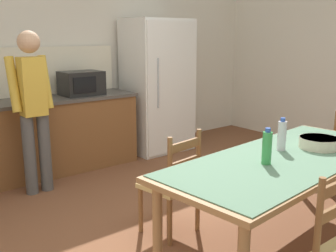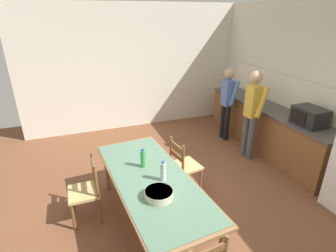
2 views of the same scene
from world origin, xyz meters
name	(u,v)px [view 2 (image 2 of 2)]	position (x,y,z in m)	size (l,w,h in m)	color
ground_plane	(188,202)	(0.00, 0.00, 0.00)	(8.32, 8.32, 0.00)	brown
wall_left	(133,68)	(-3.26, 0.00, 1.45)	(0.12, 5.20, 2.90)	silver
kitchen_counter	(266,128)	(-1.04, 2.23, 0.47)	(3.25, 0.66, 0.93)	brown
counter_splashback	(284,91)	(-1.04, 2.54, 1.23)	(3.21, 0.03, 0.60)	#EFE8CB
microwave	(310,116)	(-0.06, 2.21, 1.08)	(0.50, 0.39, 0.30)	black
dining_table	(151,182)	(0.25, -0.64, 0.68)	(2.34, 1.11, 0.75)	olive
bottle_near_centre	(143,158)	(-0.03, -0.66, 0.88)	(0.07, 0.07, 0.27)	green
bottle_off_centre	(163,171)	(0.35, -0.51, 0.88)	(0.07, 0.07, 0.27)	silver
serving_bowl	(159,194)	(0.65, -0.67, 0.80)	(0.32, 0.32, 0.09)	beige
chair_side_near_left	(87,191)	(-0.19, -1.43, 0.44)	(0.42, 0.40, 0.91)	brown
chair_side_far_left	(184,166)	(-0.32, 0.06, 0.44)	(0.48, 0.46, 0.91)	brown
person_at_sink	(227,101)	(-1.76, 1.71, 0.90)	(0.40, 0.28, 1.61)	black
person_at_counter	(252,111)	(-0.88, 1.69, 0.97)	(0.43, 0.30, 1.72)	#4C4C4C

